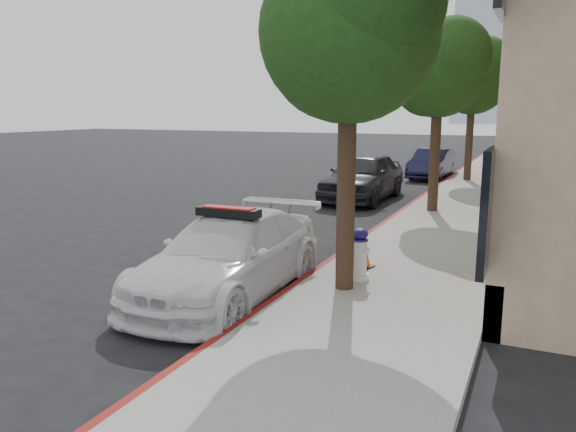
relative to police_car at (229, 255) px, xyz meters
The scene contains 12 objects.
ground 2.99m from the police_car, 112.19° to the left, with size 120.00×120.00×0.00m, color black.
sidewalk 12.95m from the police_car, 78.86° to the left, with size 3.20×50.00×0.15m, color gray.
curb_strip 12.75m from the police_car, 85.68° to the left, with size 0.12×50.00×0.15m, color maroon.
tower_right 139.56m from the police_car, 86.72° to the left, with size 14.00×14.00×44.00m, color #9EA8B7.
tree_near 4.09m from the police_car, 20.46° to the left, with size 2.92×2.82×5.62m.
tree_mid 9.53m from the police_car, 78.10° to the left, with size 2.77×2.64×5.43m.
tree_far 17.19m from the police_car, 83.74° to the left, with size 3.10×3.00×5.81m.
police_car is the anchor object (origin of this frame).
parked_car_mid 10.69m from the police_car, 94.99° to the left, with size 1.94×4.83×1.64m, color #22252A.
parked_car_far 17.92m from the police_car, 89.68° to the left, with size 1.40×4.01×1.32m, color #161738.
fire_hydrant 2.26m from the police_car, 33.14° to the left, with size 0.39×0.35×0.92m.
traffic_cone 2.67m from the police_car, 49.68° to the left, with size 0.41×0.41×0.64m.
Camera 1 is at (5.77, -10.58, 3.09)m, focal length 35.00 mm.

